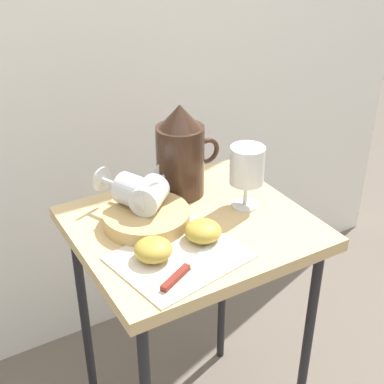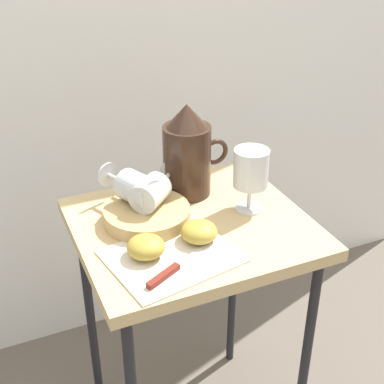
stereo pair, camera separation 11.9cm
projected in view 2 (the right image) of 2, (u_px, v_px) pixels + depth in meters
name	position (u px, v px, depth m)	size (l,w,h in m)	color
table	(192.00, 250.00, 1.27)	(0.52, 0.46, 0.70)	tan
linen_napkin	(172.00, 256.00, 1.11)	(0.25, 0.21, 0.00)	silver
basket_tray	(147.00, 215.00, 1.22)	(0.20, 0.20, 0.04)	tan
pitcher	(187.00, 158.00, 1.30)	(0.17, 0.12, 0.23)	#382319
wine_glass_upright	(250.00, 171.00, 1.23)	(0.08, 0.08, 0.15)	silver
wine_glass_tipped_near	(137.00, 189.00, 1.22)	(0.12, 0.17, 0.07)	silver
wine_glass_tipped_far	(151.00, 192.00, 1.21)	(0.15, 0.15, 0.07)	silver
apple_half_left	(146.00, 247.00, 1.10)	(0.08, 0.08, 0.04)	#B29938
apple_half_right	(199.00, 232.00, 1.15)	(0.08, 0.08, 0.04)	#B29938
knife	(176.00, 268.00, 1.07)	(0.21, 0.12, 0.01)	silver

